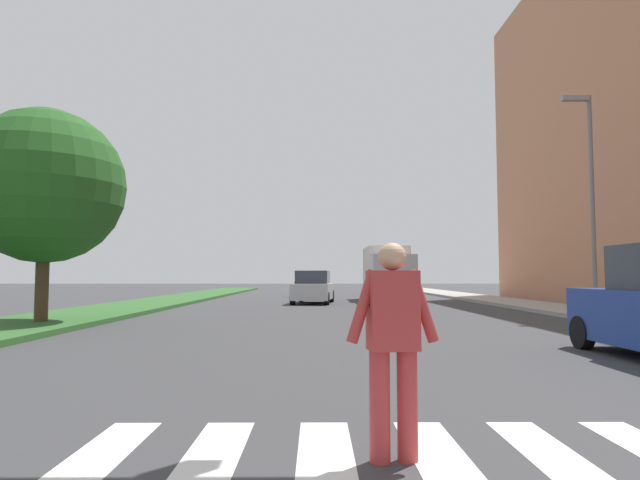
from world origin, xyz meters
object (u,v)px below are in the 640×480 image
Objects in this scene: pedestrian_performer at (393,339)px; sedan_midblock at (313,288)px; street_lamp_right at (589,183)px; truck_box_delivery at (387,272)px; sedan_distant at (310,285)px; tree_mid at (45,186)px.

sedan_midblock is (-0.76, 23.79, -0.15)m from pedestrian_performer.
street_lamp_right is 14.11m from truck_box_delivery.
sedan_distant is (-0.30, 9.68, -0.02)m from sedan_midblock.
street_lamp_right is 1.74× the size of sedan_midblock.
sedan_midblock is 1.02× the size of sedan_distant.
sedan_midblock is at bearing -145.25° from truck_box_delivery.
sedan_midblock is (7.60, 12.69, -3.20)m from tree_mid.
sedan_midblock is 0.69× the size of truck_box_delivery.
street_lamp_right is 14.18m from sedan_midblock.
street_lamp_right is at bearing -67.60° from truck_box_delivery.
tree_mid is 19.76m from truck_box_delivery.
truck_box_delivery is (4.54, -6.74, 0.87)m from sedan_distant.
street_lamp_right is 22.15m from sedan_distant.
street_lamp_right is (17.11, 2.88, 0.61)m from tree_mid.
pedestrian_performer is at bearing -88.17° from sedan_midblock.
tree_mid is 3.58× the size of pedestrian_performer.
tree_mid is at bearing -108.08° from sedan_distant.
street_lamp_right reaches higher than pedestrian_performer.
truck_box_delivery is (3.49, 26.74, 0.70)m from pedestrian_performer.
sedan_midblock is at bearing 59.08° from tree_mid.
sedan_distant is (-1.06, 33.48, -0.17)m from pedestrian_performer.
pedestrian_performer is (8.36, -11.10, -3.05)m from tree_mid.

